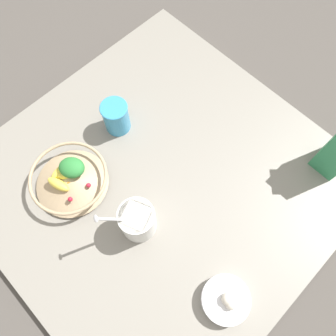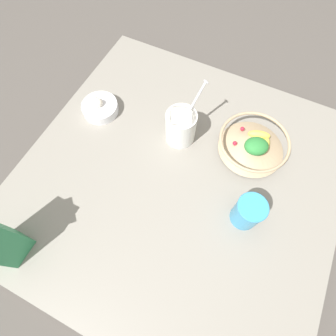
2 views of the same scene
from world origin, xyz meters
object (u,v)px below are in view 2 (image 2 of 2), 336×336
object	(u,v)px
garlic_bowl	(100,107)
drinking_cup	(248,212)
fruit_bowl	(253,144)
yogurt_tub	(181,126)

from	to	relation	value
garlic_bowl	drinking_cup	bearing A→B (deg)	-14.04
fruit_bowl	garlic_bowl	distance (m)	0.56
fruit_bowl	drinking_cup	bearing A→B (deg)	-76.70
drinking_cup	garlic_bowl	size ratio (longest dim) A/B	0.87
fruit_bowl	yogurt_tub	bearing A→B (deg)	-166.85
yogurt_tub	drinking_cup	distance (m)	0.35
fruit_bowl	yogurt_tub	xyz separation A→B (m)	(-0.24, -0.06, 0.03)
yogurt_tub	drinking_cup	size ratio (longest dim) A/B	1.93
yogurt_tub	drinking_cup	world-z (taller)	yogurt_tub
yogurt_tub	garlic_bowl	bearing A→B (deg)	-175.13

